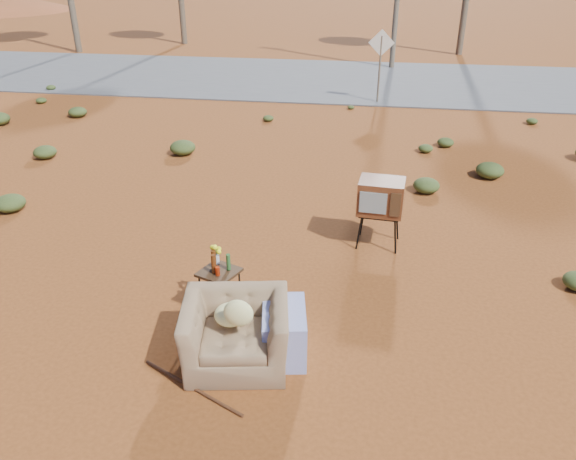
# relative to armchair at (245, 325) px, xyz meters

# --- Properties ---
(ground) EXTENTS (140.00, 140.00, 0.00)m
(ground) POSITION_rel_armchair_xyz_m (-0.06, 0.44, -0.50)
(ground) COLOR brown
(ground) RESTS_ON ground
(highway) EXTENTS (140.00, 7.00, 0.04)m
(highway) POSITION_rel_armchair_xyz_m (-0.06, 15.44, -0.48)
(highway) COLOR #565659
(highway) RESTS_ON ground
(armchair) EXTENTS (1.53, 1.14, 1.07)m
(armchair) POSITION_rel_armchair_xyz_m (0.00, 0.00, 0.00)
(armchair) COLOR #7E6144
(armchair) RESTS_ON ground
(tv_unit) EXTENTS (0.76, 0.63, 1.14)m
(tv_unit) POSITION_rel_armchair_xyz_m (1.54, 3.15, 0.35)
(tv_unit) COLOR black
(tv_unit) RESTS_ON ground
(side_table) EXTENTS (0.61, 0.61, 0.95)m
(side_table) POSITION_rel_armchair_xyz_m (-0.55, 0.89, 0.19)
(side_table) COLOR #372114
(side_table) RESTS_ON ground
(rusty_bar) EXTENTS (1.34, 0.71, 0.04)m
(rusty_bar) POSITION_rel_armchair_xyz_m (-0.49, -0.60, -0.48)
(rusty_bar) COLOR #522A16
(rusty_bar) RESTS_ON ground
(road_sign) EXTENTS (0.78, 0.06, 2.19)m
(road_sign) POSITION_rel_armchair_xyz_m (1.44, 12.44, 1.00)
(road_sign) COLOR brown
(road_sign) RESTS_ON ground
(scrub_patch) EXTENTS (17.49, 8.07, 0.33)m
(scrub_patch) POSITION_rel_armchair_xyz_m (-0.89, 4.84, -0.36)
(scrub_patch) COLOR #3D4B20
(scrub_patch) RESTS_ON ground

